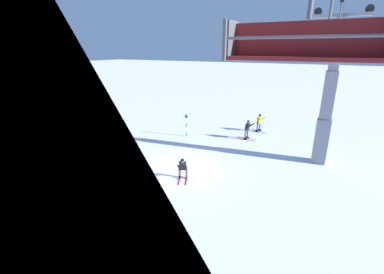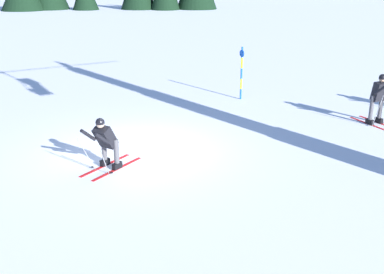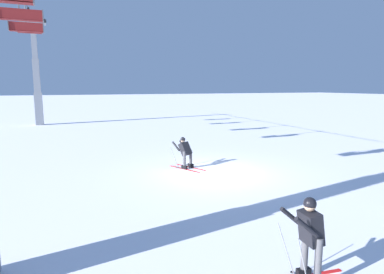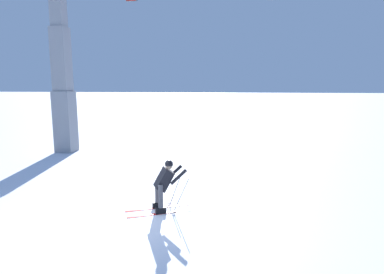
{
  "view_description": "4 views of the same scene",
  "coord_description": "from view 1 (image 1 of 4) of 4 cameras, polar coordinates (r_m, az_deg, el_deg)",
  "views": [
    {
      "loc": [
        13.29,
        8.17,
        7.37
      ],
      "look_at": [
        0.33,
        0.96,
        2.39
      ],
      "focal_mm": 24.8,
      "sensor_mm": 36.0,
      "label": 1
    },
    {
      "loc": [
        4.86,
        11.0,
        4.59
      ],
      "look_at": [
        0.25,
        3.35,
        1.44
      ],
      "focal_mm": 42.78,
      "sensor_mm": 36.0,
      "label": 2
    },
    {
      "loc": [
        -11.98,
        5.95,
        3.63
      ],
      "look_at": [
        0.56,
        0.79,
        1.49
      ],
      "focal_mm": 30.4,
      "sensor_mm": 36.0,
      "label": 3
    },
    {
      "loc": [
        3.14,
        -7.16,
        3.35
      ],
      "look_at": [
        1.7,
        2.78,
        1.7
      ],
      "focal_mm": 29.93,
      "sensor_mm": 36.0,
      "label": 4
    }
  ],
  "objects": [
    {
      "name": "ground_plane",
      "position": [
        17.25,
        -2.27,
        -6.75
      ],
      "size": [
        260.0,
        260.0,
        0.0
      ],
      "primitive_type": "plane",
      "color": "white"
    },
    {
      "name": "skier_carving_main",
      "position": [
        15.57,
        -2.01,
        -6.51
      ],
      "size": [
        1.81,
        1.24,
        1.49
      ],
      "color": "red",
      "rests_on": "ground_plane"
    },
    {
      "name": "lift_tower_near",
      "position": [
        19.01,
        27.12,
        6.25
      ],
      "size": [
        0.87,
        3.03,
        9.65
      ],
      "color": "gray",
      "rests_on": "ground_plane"
    },
    {
      "name": "chairlift_seat_nearest",
      "position": [
        15.54,
        28.52,
        17.64
      ],
      "size": [
        0.61,
        2.37,
        2.17
      ],
      "color": "black"
    },
    {
      "name": "chairlift_seat_second",
      "position": [
        8.77,
        26.86,
        17.56
      ],
      "size": [
        0.61,
        1.97,
        2.39
      ],
      "color": "black"
    },
    {
      "name": "chairlift_seat_middle",
      "position": [
        4.56,
        23.49,
        18.73
      ],
      "size": [
        0.61,
        2.43,
        2.38
      ],
      "color": "black"
    },
    {
      "name": "trail_marker_pole",
      "position": [
        23.01,
        -1.2,
        2.76
      ],
      "size": [
        0.07,
        0.28,
        2.05
      ],
      "color": "blue",
      "rests_on": "ground_plane"
    },
    {
      "name": "skier_distant_uphill",
      "position": [
        22.81,
        11.85,
        1.85
      ],
      "size": [
        0.74,
        1.75,
        1.7
      ],
      "color": "red",
      "rests_on": "ground_plane"
    },
    {
      "name": "skier_distant_downhill",
      "position": [
        25.19,
        14.3,
        3.26
      ],
      "size": [
        1.01,
        1.71,
        1.7
      ],
      "color": "#198CCC",
      "rests_on": "ground_plane"
    },
    {
      "name": "tree_line_ridge",
      "position": [
        71.02,
        -32.85,
        12.68
      ],
      "size": [
        28.59,
        16.13,
        8.32
      ],
      "color": "black",
      "rests_on": "ground_plane"
    }
  ]
}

